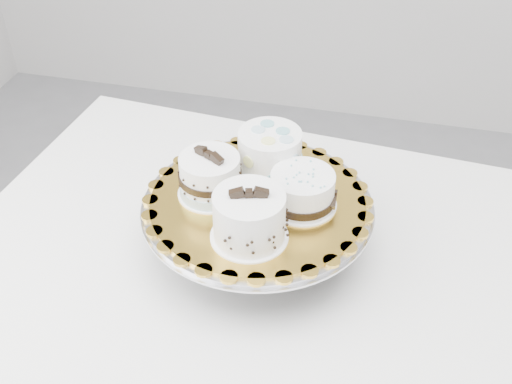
% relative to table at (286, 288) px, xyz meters
% --- Properties ---
extents(table, '(1.24, 0.88, 0.75)m').
position_rel_table_xyz_m(table, '(0.00, 0.00, 0.00)').
color(table, white).
rests_on(table, floor).
extents(cake_stand, '(0.39, 0.39, 0.11)m').
position_rel_table_xyz_m(cake_stand, '(-0.06, 0.01, 0.15)').
color(cake_stand, gray).
rests_on(cake_stand, table).
extents(cake_board, '(0.37, 0.37, 0.01)m').
position_rel_table_xyz_m(cake_board, '(-0.06, 0.01, 0.19)').
color(cake_board, gold).
rests_on(cake_board, cake_stand).
extents(cake_swirl, '(0.14, 0.14, 0.10)m').
position_rel_table_xyz_m(cake_swirl, '(-0.05, -0.08, 0.23)').
color(cake_swirl, white).
rests_on(cake_swirl, cake_board).
extents(cake_banded, '(0.14, 0.14, 0.09)m').
position_rel_table_xyz_m(cake_banded, '(-0.14, 0.01, 0.23)').
color(cake_banded, white).
rests_on(cake_banded, cake_board).
extents(cake_dots, '(0.13, 0.13, 0.08)m').
position_rel_table_xyz_m(cake_dots, '(-0.05, 0.09, 0.23)').
color(cake_dots, white).
rests_on(cake_dots, cake_board).
extents(cake_ribbon, '(0.12, 0.12, 0.06)m').
position_rel_table_xyz_m(cake_ribbon, '(0.02, 0.01, 0.22)').
color(cake_ribbon, white).
rests_on(cake_ribbon, cake_board).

